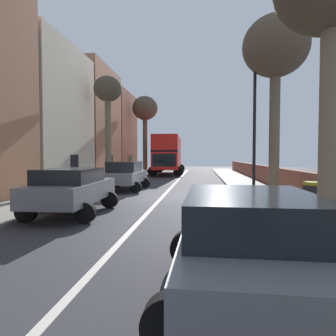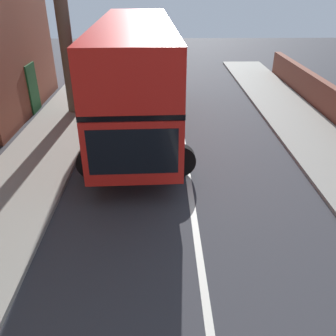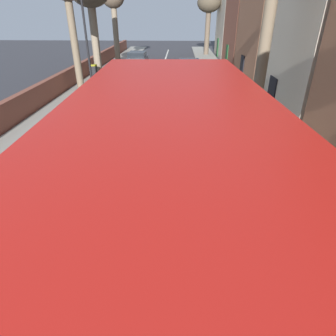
{
  "view_description": "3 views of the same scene",
  "coord_description": "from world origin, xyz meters",
  "px_view_note": "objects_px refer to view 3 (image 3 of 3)",
  "views": [
    {
      "loc": [
        1.85,
        -14.81,
        2.0
      ],
      "look_at": [
        -0.65,
        7.95,
        1.08
      ],
      "focal_mm": 31.58,
      "sensor_mm": 36.0,
      "label": 1
    },
    {
      "loc": [
        -0.8,
        4.59,
        5.33
      ],
      "look_at": [
        -0.64,
        12.61,
        0.98
      ],
      "focal_mm": 37.48,
      "sensor_mm": 36.0,
      "label": 2
    },
    {
      "loc": [
        -1.72,
        18.77,
        4.97
      ],
      "look_at": [
        -1.44,
        11.73,
        1.07
      ],
      "focal_mm": 30.21,
      "sensor_mm": 36.0,
      "label": 3
    }
  ],
  "objects_px": {
    "litter_bin_right": "(94,71)",
    "parked_car_grey_left_0": "(192,90)",
    "parked_car_grey_left_2": "(189,69)",
    "street_tree_left_2": "(209,5)",
    "parked_car_grey_right_1": "(137,59)",
    "lamppost_right": "(86,33)",
    "street_tree_right_3": "(113,1)"
  },
  "relations": [
    {
      "from": "parked_car_grey_left_0",
      "to": "parked_car_grey_right_1",
      "type": "xyz_separation_m",
      "value": [
        5.0,
        -12.78,
        -0.07
      ]
    },
    {
      "from": "street_tree_right_3",
      "to": "parked_car_grey_right_1",
      "type": "bearing_deg",
      "value": 125.4
    },
    {
      "from": "parked_car_grey_left_0",
      "to": "street_tree_right_3",
      "type": "distance_m",
      "value": 18.97
    },
    {
      "from": "street_tree_right_3",
      "to": "litter_bin_right",
      "type": "bearing_deg",
      "value": 89.44
    },
    {
      "from": "lamppost_right",
      "to": "litter_bin_right",
      "type": "height_order",
      "value": "lamppost_right"
    },
    {
      "from": "parked_car_grey_left_2",
      "to": "street_tree_right_3",
      "type": "relative_size",
      "value": 0.57
    },
    {
      "from": "parked_car_grey_right_1",
      "to": "litter_bin_right",
      "type": "relative_size",
      "value": 3.73
    },
    {
      "from": "street_tree_left_2",
      "to": "parked_car_grey_left_0",
      "type": "bearing_deg",
      "value": 83.41
    },
    {
      "from": "street_tree_left_2",
      "to": "street_tree_right_3",
      "type": "height_order",
      "value": "street_tree_right_3"
    },
    {
      "from": "parked_car_grey_left_2",
      "to": "street_tree_left_2",
      "type": "distance_m",
      "value": 16.64
    },
    {
      "from": "parked_car_grey_right_1",
      "to": "street_tree_right_3",
      "type": "relative_size",
      "value": 0.54
    },
    {
      "from": "street_tree_right_3",
      "to": "litter_bin_right",
      "type": "distance_m",
      "value": 10.75
    },
    {
      "from": "parked_car_grey_left_0",
      "to": "parked_car_grey_right_1",
      "type": "relative_size",
      "value": 1.05
    },
    {
      "from": "litter_bin_right",
      "to": "parked_car_grey_left_0",
      "type": "bearing_deg",
      "value": 137.19
    },
    {
      "from": "parked_car_grey_left_0",
      "to": "parked_car_grey_left_2",
      "type": "xyz_separation_m",
      "value": [
        0.0,
        -7.21,
        -0.03
      ]
    },
    {
      "from": "parked_car_grey_right_1",
      "to": "lamppost_right",
      "type": "xyz_separation_m",
      "value": [
        1.8,
        9.89,
        2.92
      ]
    },
    {
      "from": "street_tree_left_2",
      "to": "street_tree_right_3",
      "type": "relative_size",
      "value": 0.94
    },
    {
      "from": "street_tree_left_2",
      "to": "litter_bin_right",
      "type": "height_order",
      "value": "street_tree_left_2"
    },
    {
      "from": "street_tree_left_2",
      "to": "lamppost_right",
      "type": "bearing_deg",
      "value": 64.76
    },
    {
      "from": "lamppost_right",
      "to": "parked_car_grey_left_0",
      "type": "bearing_deg",
      "value": 156.99
    },
    {
      "from": "parked_car_grey_left_2",
      "to": "street_tree_right_3",
      "type": "height_order",
      "value": "street_tree_right_3"
    },
    {
      "from": "parked_car_grey_right_1",
      "to": "street_tree_left_2",
      "type": "distance_m",
      "value": 13.58
    },
    {
      "from": "parked_car_grey_left_0",
      "to": "lamppost_right",
      "type": "height_order",
      "value": "lamppost_right"
    },
    {
      "from": "lamppost_right",
      "to": "litter_bin_right",
      "type": "distance_m",
      "value": 5.45
    },
    {
      "from": "parked_car_grey_left_0",
      "to": "street_tree_right_3",
      "type": "bearing_deg",
      "value": -65.08
    },
    {
      "from": "parked_car_grey_left_0",
      "to": "litter_bin_right",
      "type": "bearing_deg",
      "value": -42.81
    },
    {
      "from": "parked_car_grey_left_2",
      "to": "street_tree_right_3",
      "type": "xyz_separation_m",
      "value": [
        7.71,
        -9.39,
        5.03
      ]
    },
    {
      "from": "lamppost_right",
      "to": "litter_bin_right",
      "type": "bearing_deg",
      "value": -77.02
    },
    {
      "from": "parked_car_grey_right_1",
      "to": "parked_car_grey_left_2",
      "type": "distance_m",
      "value": 7.48
    },
    {
      "from": "parked_car_grey_left_2",
      "to": "street_tree_left_2",
      "type": "relative_size",
      "value": 0.61
    },
    {
      "from": "parked_car_grey_right_1",
      "to": "street_tree_left_2",
      "type": "height_order",
      "value": "street_tree_left_2"
    },
    {
      "from": "parked_car_grey_right_1",
      "to": "litter_bin_right",
      "type": "height_order",
      "value": "parked_car_grey_right_1"
    }
  ]
}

